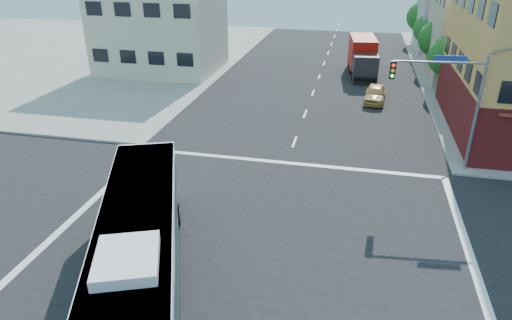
# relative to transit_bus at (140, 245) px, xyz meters

# --- Properties ---
(ground) EXTENTS (120.00, 120.00, 0.00)m
(ground) POSITION_rel_transit_bus_xyz_m (3.82, 3.05, -1.89)
(ground) COLOR black
(ground) RESTS_ON ground
(sidewalk_nw) EXTENTS (50.00, 50.00, 0.15)m
(sidewalk_nw) POSITION_rel_transit_bus_xyz_m (-31.18, 38.05, -1.82)
(sidewalk_nw) COLOR gray
(sidewalk_nw) RESTS_ON ground
(building_east_near) EXTENTS (12.06, 10.06, 9.00)m
(building_east_near) POSITION_rel_transit_bus_xyz_m (20.80, 37.03, 2.61)
(building_east_near) COLOR tan
(building_east_near) RESTS_ON ground
(building_east_far) EXTENTS (12.06, 10.06, 10.00)m
(building_east_far) POSITION_rel_transit_bus_xyz_m (20.80, 51.03, 3.11)
(building_east_far) COLOR #A8A8A3
(building_east_far) RESTS_ON ground
(building_west) EXTENTS (12.06, 10.06, 8.00)m
(building_west) POSITION_rel_transit_bus_xyz_m (-13.20, 33.03, 2.11)
(building_west) COLOR beige
(building_west) RESTS_ON ground
(signal_mast_ne) EXTENTS (7.91, 1.13, 8.07)m
(signal_mast_ne) POSITION_rel_transit_bus_xyz_m (12.90, 13.67, 3.09)
(signal_mast_ne) COLOR slate
(signal_mast_ne) RESTS_ON ground
(street_tree_a) EXTENTS (3.60, 3.60, 5.53)m
(street_tree_a) POSITION_rel_transit_bus_xyz_m (15.72, 30.98, 1.70)
(street_tree_a) COLOR #332212
(street_tree_a) RESTS_ON ground
(street_tree_b) EXTENTS (3.80, 3.80, 5.79)m
(street_tree_b) POSITION_rel_transit_bus_xyz_m (15.72, 38.98, 1.86)
(street_tree_b) COLOR #332212
(street_tree_b) RESTS_ON ground
(street_tree_c) EXTENTS (3.40, 3.40, 5.29)m
(street_tree_c) POSITION_rel_transit_bus_xyz_m (15.72, 46.98, 1.57)
(street_tree_c) COLOR #332212
(street_tree_c) RESTS_ON ground
(street_tree_d) EXTENTS (4.00, 4.00, 6.03)m
(street_tree_d) POSITION_rel_transit_bus_xyz_m (15.72, 54.98, 1.99)
(street_tree_d) COLOR #332212
(street_tree_d) RESTS_ON ground
(transit_bus) EXTENTS (7.41, 13.17, 3.87)m
(transit_bus) POSITION_rel_transit_bus_xyz_m (0.00, 0.00, 0.00)
(transit_bus) COLOR black
(transit_bus) RESTS_ON ground
(box_truck) EXTENTS (3.25, 8.51, 3.74)m
(box_truck) POSITION_rel_transit_bus_xyz_m (8.09, 36.00, -0.08)
(box_truck) COLOR black
(box_truck) RESTS_ON ground
(parked_car) EXTENTS (2.08, 4.43, 1.47)m
(parked_car) POSITION_rel_transit_bus_xyz_m (9.38, 26.60, -1.16)
(parked_car) COLOR tan
(parked_car) RESTS_ON ground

